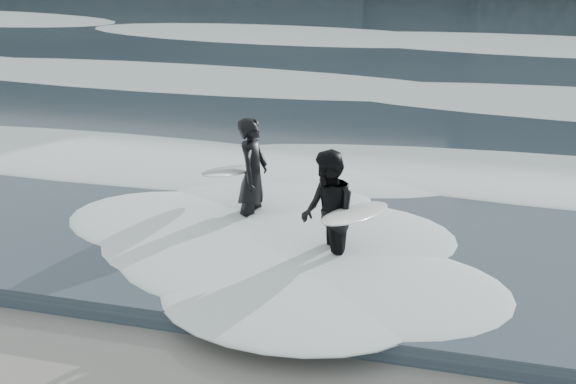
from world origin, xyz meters
The scene contains 6 objects.
sea centered at (0.00, 29.00, 0.15)m, with size 90.00×52.00×0.30m, color #303B47.
foam_near centered at (0.00, 9.00, 0.40)m, with size 60.00×3.20×0.20m, color white.
foam_mid centered at (0.00, 16.00, 0.42)m, with size 60.00×4.00×0.24m, color white.
foam_far centered at (0.00, 25.00, 0.45)m, with size 60.00×4.80×0.30m, color white.
surfer_left centered at (0.30, 6.32, 0.99)m, with size 0.96×2.20×1.97m.
surfer_right centered at (1.92, 5.11, 0.96)m, with size 1.47×2.17×1.91m.
Camera 1 is at (3.71, -4.34, 5.10)m, focal length 45.00 mm.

